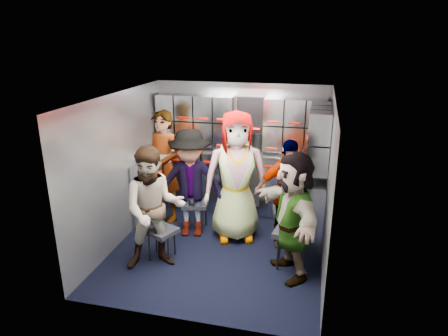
% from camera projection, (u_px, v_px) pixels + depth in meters
% --- Properties ---
extents(floor, '(3.00, 3.00, 0.00)m').
position_uv_depth(floor, '(218.00, 248.00, 5.56)').
color(floor, black).
rests_on(floor, ground).
extents(wall_back, '(2.80, 0.04, 2.10)m').
position_uv_depth(wall_back, '(240.00, 147.00, 6.60)').
color(wall_back, gray).
rests_on(wall_back, ground).
extents(wall_left, '(0.04, 3.00, 2.10)m').
position_uv_depth(wall_left, '(120.00, 169.00, 5.53)').
color(wall_left, gray).
rests_on(wall_left, ground).
extents(wall_right, '(0.04, 3.00, 2.10)m').
position_uv_depth(wall_right, '(328.00, 187.00, 4.91)').
color(wall_right, gray).
rests_on(wall_right, ground).
extents(ceiling, '(2.80, 3.00, 0.02)m').
position_uv_depth(ceiling, '(218.00, 97.00, 4.88)').
color(ceiling, silver).
rests_on(ceiling, wall_back).
extents(cart_bank_back, '(2.68, 0.38, 0.99)m').
position_uv_depth(cart_bank_back, '(238.00, 183.00, 6.58)').
color(cart_bank_back, '#A4A9B4').
rests_on(cart_bank_back, ground).
extents(cart_bank_left, '(0.38, 0.76, 0.99)m').
position_uv_depth(cart_bank_left, '(153.00, 193.00, 6.17)').
color(cart_bank_left, '#A4A9B4').
rests_on(cart_bank_left, ground).
extents(counter, '(2.68, 0.42, 0.03)m').
position_uv_depth(counter, '(238.00, 153.00, 6.41)').
color(counter, '#AEB0B5').
rests_on(counter, cart_bank_back).
extents(locker_bank_back, '(2.68, 0.28, 0.82)m').
position_uv_depth(locker_bank_back, '(239.00, 123.00, 6.32)').
color(locker_bank_back, '#A4A9B4').
rests_on(locker_bank_back, wall_back).
extents(locker_bank_right, '(0.28, 1.00, 0.82)m').
position_uv_depth(locker_bank_right, '(319.00, 137.00, 5.44)').
color(locker_bank_right, '#A4A9B4').
rests_on(locker_bank_right, wall_right).
extents(right_cabinet, '(0.28, 1.20, 1.00)m').
position_uv_depth(right_cabinet, '(314.00, 207.00, 5.67)').
color(right_cabinet, '#A4A9B4').
rests_on(right_cabinet, ground).
extents(coffee_niche, '(0.46, 0.16, 0.84)m').
position_uv_depth(coffee_niche, '(251.00, 124.00, 6.34)').
color(coffee_niche, black).
rests_on(coffee_niche, wall_back).
extents(red_latch_strip, '(2.60, 0.02, 0.03)m').
position_uv_depth(red_latch_strip, '(235.00, 164.00, 6.27)').
color(red_latch_strip, '#A80C02').
rests_on(red_latch_strip, cart_bank_back).
extents(jump_seat_near_left, '(0.47, 0.46, 0.43)m').
position_uv_depth(jump_seat_near_left, '(161.00, 232.00, 5.20)').
color(jump_seat_near_left, black).
rests_on(jump_seat_near_left, ground).
extents(jump_seat_mid_left, '(0.43, 0.41, 0.43)m').
position_uv_depth(jump_seat_mid_left, '(195.00, 205.00, 5.99)').
color(jump_seat_mid_left, black).
rests_on(jump_seat_mid_left, ground).
extents(jump_seat_center, '(0.48, 0.46, 0.47)m').
position_uv_depth(jump_seat_center, '(238.00, 205.00, 5.91)').
color(jump_seat_center, black).
rests_on(jump_seat_center, ground).
extents(jump_seat_mid_right, '(0.44, 0.42, 0.45)m').
position_uv_depth(jump_seat_mid_right, '(286.00, 212.00, 5.74)').
color(jump_seat_mid_right, black).
rests_on(jump_seat_mid_right, ground).
extents(jump_seat_near_right, '(0.49, 0.47, 0.50)m').
position_uv_depth(jump_seat_near_right, '(292.00, 234.00, 5.01)').
color(jump_seat_near_right, black).
rests_on(jump_seat_near_right, ground).
extents(attendant_standing, '(0.75, 0.61, 1.76)m').
position_uv_depth(attendant_standing, '(164.00, 167.00, 6.16)').
color(attendant_standing, black).
rests_on(attendant_standing, ground).
extents(attendant_arc_a, '(0.95, 0.86, 1.58)m').
position_uv_depth(attendant_arc_a, '(154.00, 209.00, 4.90)').
color(attendant_arc_a, black).
rests_on(attendant_arc_a, ground).
extents(attendant_arc_b, '(1.11, 0.75, 1.60)m').
position_uv_depth(attendant_arc_b, '(190.00, 184.00, 5.69)').
color(attendant_arc_b, black).
rests_on(attendant_arc_b, ground).
extents(attendant_arc_c, '(1.05, 0.84, 1.87)m').
position_uv_depth(attendant_arc_c, '(236.00, 177.00, 5.57)').
color(attendant_arc_c, black).
rests_on(attendant_arc_c, ground).
extents(attendant_arc_d, '(0.96, 0.58, 1.53)m').
position_uv_depth(attendant_arc_d, '(286.00, 193.00, 5.45)').
color(attendant_arc_d, black).
rests_on(attendant_arc_d, ground).
extents(attendant_arc_e, '(1.10, 1.51, 1.58)m').
position_uv_depth(attendant_arc_e, '(292.00, 216.00, 4.73)').
color(attendant_arc_e, black).
rests_on(attendant_arc_e, ground).
extents(bottle_left, '(0.06, 0.06, 0.22)m').
position_uv_depth(bottle_left, '(179.00, 142.00, 6.54)').
color(bottle_left, white).
rests_on(bottle_left, counter).
extents(bottle_mid, '(0.07, 0.07, 0.24)m').
position_uv_depth(bottle_mid, '(237.00, 145.00, 6.33)').
color(bottle_mid, white).
rests_on(bottle_mid, counter).
extents(bottle_right, '(0.06, 0.06, 0.23)m').
position_uv_depth(bottle_right, '(248.00, 146.00, 6.29)').
color(bottle_right, white).
rests_on(bottle_right, counter).
extents(cup_left, '(0.08, 0.08, 0.09)m').
position_uv_depth(cup_left, '(174.00, 146.00, 6.58)').
color(cup_left, beige).
rests_on(cup_left, counter).
extents(cup_right, '(0.08, 0.08, 0.09)m').
position_uv_depth(cup_right, '(291.00, 154.00, 6.15)').
color(cup_right, beige).
rests_on(cup_right, counter).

